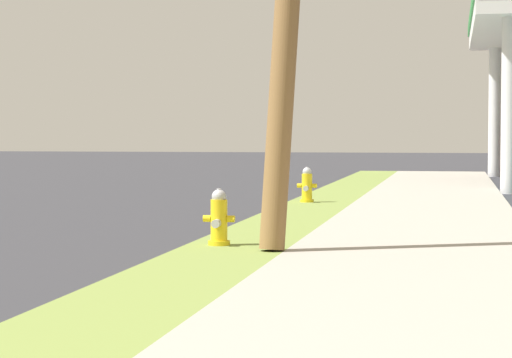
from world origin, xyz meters
The scene contains 2 objects.
fire_hydrant_second centered at (0.45, 13.46, 0.45)m, with size 0.42×0.38×0.74m.
fire_hydrant_third centered at (0.43, 22.05, 0.45)m, with size 0.42×0.37×0.74m.
Camera 1 is at (3.48, -0.09, 1.62)m, focal length 74.46 mm.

